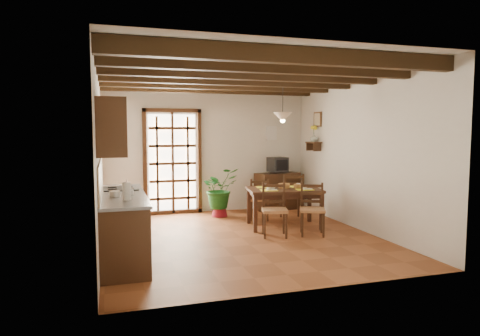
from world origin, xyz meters
name	(u,v)px	position (x,y,z in m)	size (l,w,h in m)	color
ground_plane	(241,238)	(0.00, 0.00, 0.00)	(5.00, 5.00, 0.00)	brown
room_shell	(241,130)	(0.00, 0.00, 1.82)	(4.52, 5.02, 2.81)	silver
ceiling_beams	(241,77)	(0.00, 0.00, 2.69)	(4.50, 4.34, 0.20)	black
french_door	(173,160)	(-0.80, 2.45, 1.18)	(1.26, 0.11, 2.32)	white
kitchen_counter	(122,225)	(-1.96, -0.60, 0.47)	(0.64, 2.25, 1.38)	#361F11
upper_cabinet	(111,127)	(-2.08, -1.30, 1.85)	(0.35, 0.80, 0.70)	#361F11
range_hood	(113,136)	(-2.05, -0.05, 1.73)	(0.38, 0.60, 0.54)	white
counter_items	(121,190)	(-1.95, -0.51, 0.96)	(0.50, 1.43, 0.25)	black
dining_table	(284,193)	(1.02, 0.56, 0.63)	(1.46, 1.06, 0.73)	#391E12
chair_near_left	(274,220)	(0.58, -0.06, 0.29)	(0.51, 0.50, 0.91)	#AB7448
chair_near_right	(312,219)	(1.24, -0.17, 0.28)	(0.53, 0.52, 0.90)	#AB7448
chair_far_left	(260,207)	(0.79, 1.29, 0.27)	(0.50, 0.49, 0.85)	#AB7448
chair_far_right	(292,204)	(1.45, 1.18, 0.30)	(0.51, 0.49, 0.94)	#AB7448
table_setting	(284,188)	(1.02, 0.56, 0.73)	(0.98, 0.65, 0.09)	#FFF628
table_bowl	(271,187)	(0.79, 0.65, 0.75)	(0.22, 0.22, 0.05)	white
sideboard	(277,191)	(1.55, 2.23, 0.42)	(1.00, 0.45, 0.85)	#361F11
crt_tv	(278,165)	(1.55, 2.22, 1.04)	(0.45, 0.43, 0.33)	black
fuse_box	(271,133)	(1.50, 2.48, 1.75)	(0.25, 0.03, 0.32)	white
plant_pot	(220,211)	(0.09, 1.84, 0.11)	(0.34, 0.34, 0.21)	maroon
potted_plant	(219,190)	(0.09, 1.84, 0.57)	(1.98, 1.69, 2.20)	#144C19
wall_shelf	(314,144)	(2.14, 1.60, 1.51)	(0.20, 0.42, 0.20)	#361F11
shelf_vase	(314,138)	(2.14, 1.60, 1.65)	(0.15, 0.15, 0.15)	#B2BFB2
shelf_flowers	(314,128)	(2.14, 1.60, 1.86)	(0.14, 0.14, 0.36)	#FFF628
framed_picture	(318,119)	(2.22, 1.60, 2.05)	(0.03, 0.32, 0.32)	brown
pendant_lamp	(283,116)	(1.02, 0.66, 2.08)	(0.36, 0.36, 0.84)	black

